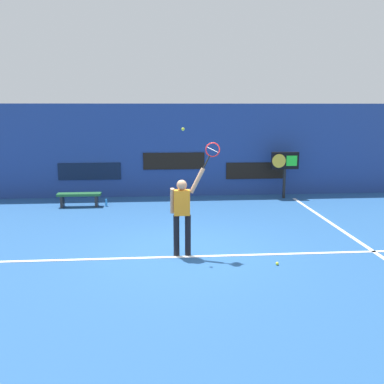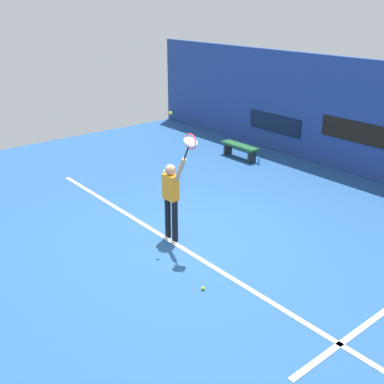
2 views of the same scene
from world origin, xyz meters
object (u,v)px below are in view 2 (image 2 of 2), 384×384
object	(u,v)px
tennis_ball	(170,113)
water_bottle	(259,161)
tennis_player	(171,195)
tennis_racket	(190,143)
spare_ball	(203,288)
court_bench	(240,148)

from	to	relation	value
tennis_ball	water_bottle	xyz separation A→B (m)	(-2.22, 5.08, -2.64)
tennis_player	tennis_ball	world-z (taller)	tennis_ball
tennis_player	tennis_racket	distance (m)	1.43
tennis_racket	spare_ball	world-z (taller)	tennis_racket
tennis_player	court_bench	distance (m)	5.96
tennis_player	water_bottle	distance (m)	5.61
tennis_racket	spare_ball	size ratio (longest dim) A/B	9.06
tennis_ball	spare_ball	world-z (taller)	tennis_ball
tennis_player	tennis_ball	size ratio (longest dim) A/B	28.66
spare_ball	tennis_ball	bearing A→B (deg)	158.23
court_bench	water_bottle	size ratio (longest dim) A/B	5.83
tennis_ball	court_bench	xyz separation A→B (m)	(-3.07, 5.08, -2.42)
tennis_player	tennis_racket	world-z (taller)	tennis_racket
tennis_racket	water_bottle	distance (m)	6.21
water_bottle	tennis_player	bearing A→B (deg)	-66.65
tennis_racket	tennis_ball	world-z (taller)	tennis_ball
court_bench	water_bottle	world-z (taller)	court_bench
court_bench	spare_ball	bearing A→B (deg)	-49.59
tennis_ball	court_bench	bearing A→B (deg)	121.18
tennis_player	tennis_racket	bearing A→B (deg)	-0.38
tennis_racket	court_bench	world-z (taller)	tennis_racket
water_bottle	spare_ball	bearing A→B (deg)	-54.84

